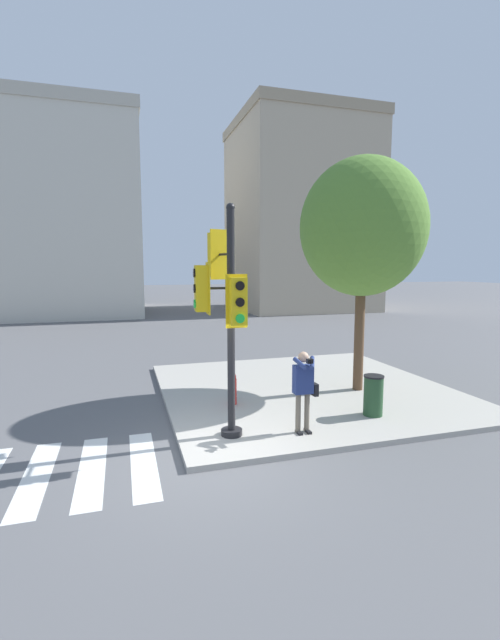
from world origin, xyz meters
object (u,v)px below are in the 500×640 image
at_px(traffic_signal_pole, 223,302).
at_px(street_tree, 363,228).
at_px(person_photographer, 304,384).
at_px(trash_bin, 373,395).
at_px(fire_hydrant, 233,389).

distance_m(traffic_signal_pole, street_tree, 5.22).
bearing_deg(person_photographer, trash_bin, 13.96).
height_order(street_tree, fire_hydrant, street_tree).
relative_size(traffic_signal_pole, fire_hydrant, 5.86).
bearing_deg(person_photographer, traffic_signal_pole, 169.92).
bearing_deg(traffic_signal_pole, trash_bin, 3.23).
xyz_separation_m(person_photographer, trash_bin, (1.99, 0.49, -0.56)).
bearing_deg(fire_hydrant, trash_bin, -30.35).
bearing_deg(traffic_signal_pole, person_photographer, -10.08).
bearing_deg(street_tree, fire_hydrant, -175.86).
bearing_deg(person_photographer, fire_hydrant, 113.22).
bearing_deg(street_tree, person_photographer, -138.13).
bearing_deg(traffic_signal_pole, street_tree, 26.48).
bearing_deg(street_tree, trash_bin, -111.49).
xyz_separation_m(fire_hydrant, trash_bin, (2.94, -1.72, 0.08)).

